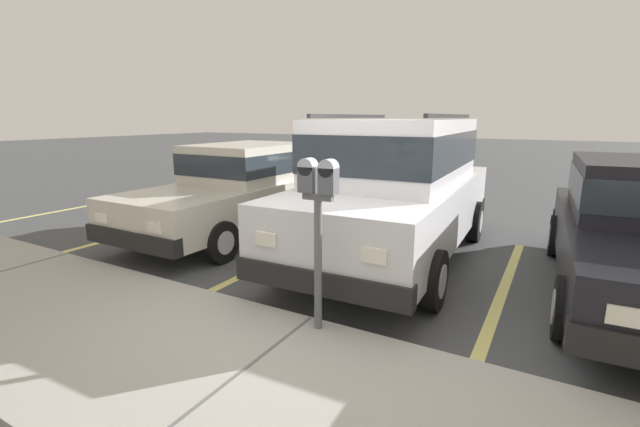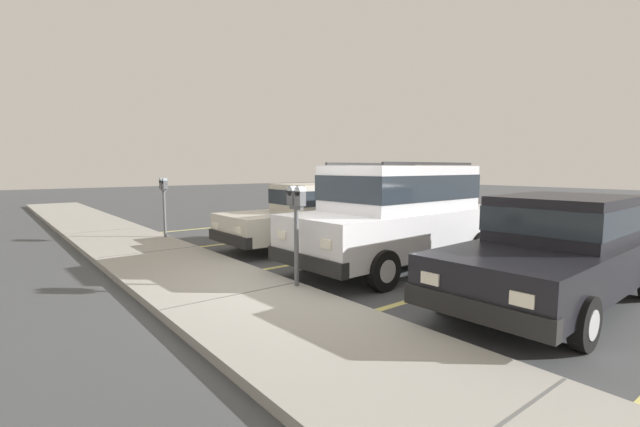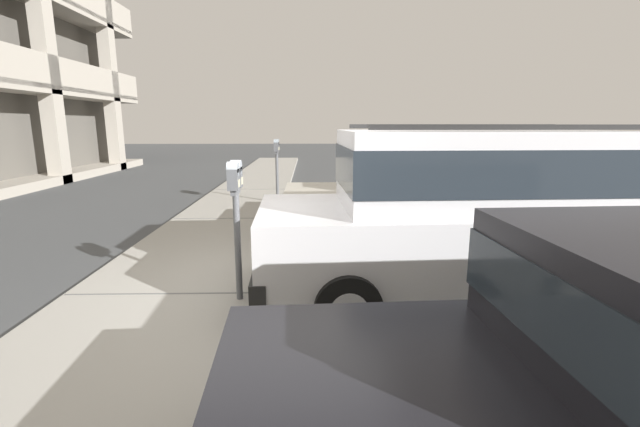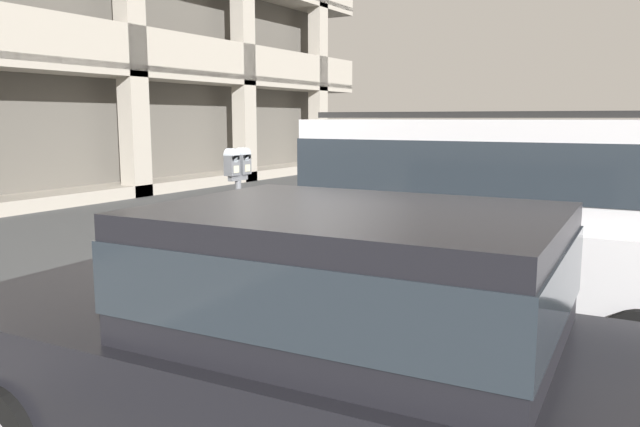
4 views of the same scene
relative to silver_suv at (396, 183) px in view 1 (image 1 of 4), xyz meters
name	(u,v)px [view 1 (image 1 of 4)]	position (x,y,z in m)	size (l,w,h in m)	color
ground_plane	(322,325)	(-0.06, 2.25, -1.14)	(80.00, 80.00, 0.10)	#444749
sidewalk	(237,383)	(-0.06, 3.55, -1.03)	(40.00, 2.20, 0.12)	#9E9B93
parking_stall_lines	(279,258)	(1.43, 0.85, -1.08)	(12.08, 4.80, 0.01)	#DBD16B
silver_suv	(396,183)	(0.00, 0.00, 0.00)	(2.13, 4.84, 2.03)	silver
dark_hatchback	(242,186)	(2.84, -0.07, -0.27)	(1.86, 4.49, 1.54)	beige
parking_meter_near	(318,205)	(-0.22, 2.60, 0.18)	(0.35, 0.12, 1.54)	#595B60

